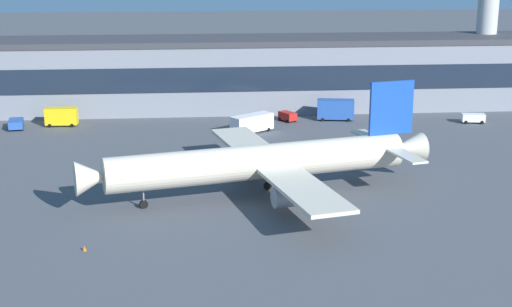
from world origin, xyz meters
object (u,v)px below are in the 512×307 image
at_px(follow_me_car, 473,118).
at_px(fuel_truck, 251,123).
at_px(pushback_tractor, 16,123).
at_px(traffic_cone_0, 84,248).
at_px(baggage_tug, 287,116).
at_px(airliner, 265,162).
at_px(catering_truck, 335,109).
at_px(stair_truck, 61,116).

bearing_deg(follow_me_car, fuel_truck, -174.64).
distance_m(pushback_tractor, traffic_cone_0, 64.34).
xyz_separation_m(baggage_tug, fuel_truck, (-7.82, -8.74, 0.80)).
relative_size(airliner, follow_me_car, 10.75).
height_order(catering_truck, traffic_cone_0, catering_truck).
bearing_deg(stair_truck, baggage_tug, 0.43).
bearing_deg(catering_truck, traffic_cone_0, -122.79).
xyz_separation_m(baggage_tug, catering_truck, (9.46, 0.14, 1.21)).
height_order(stair_truck, catering_truck, catering_truck).
height_order(stair_truck, fuel_truck, stair_truck).
xyz_separation_m(follow_me_car, pushback_tractor, (-87.69, 2.68, -0.04)).
height_order(follow_me_car, pushback_tractor, follow_me_car).
xyz_separation_m(follow_me_car, traffic_cone_0, (-66.95, -58.22, -0.78)).
bearing_deg(fuel_truck, baggage_tug, 48.17).
relative_size(follow_me_car, stair_truck, 0.76).
bearing_deg(fuel_truck, traffic_cone_0, -113.29).
height_order(pushback_tractor, catering_truck, catering_truck).
bearing_deg(follow_me_car, baggage_tug, 172.62).
distance_m(airliner, follow_me_car, 60.27).
xyz_separation_m(follow_me_car, catering_truck, (-26.37, 4.78, 1.20)).
distance_m(stair_truck, fuel_truck, 36.92).
bearing_deg(pushback_tractor, airliner, -44.96).
bearing_deg(baggage_tug, stair_truck, -179.57).
height_order(stair_truck, traffic_cone_0, stair_truck).
height_order(airliner, follow_me_car, airliner).
height_order(follow_me_car, baggage_tug, same).
distance_m(baggage_tug, traffic_cone_0, 70.15).
distance_m(follow_me_car, stair_truck, 79.72).
relative_size(baggage_tug, stair_truck, 0.68).
bearing_deg(stair_truck, catering_truck, 0.50).
height_order(airliner, stair_truck, airliner).
bearing_deg(follow_me_car, traffic_cone_0, -138.99).
distance_m(catering_truck, traffic_cone_0, 74.97).
bearing_deg(baggage_tug, pushback_tractor, -177.83).
height_order(airliner, traffic_cone_0, airliner).
bearing_deg(fuel_truck, pushback_tractor, 171.26).
height_order(baggage_tug, catering_truck, catering_truck).
height_order(baggage_tug, traffic_cone_0, baggage_tug).
bearing_deg(airliner, catering_truck, 67.99).
height_order(follow_me_car, fuel_truck, fuel_truck).
xyz_separation_m(catering_truck, traffic_cone_0, (-40.58, -63.00, -1.99)).
bearing_deg(fuel_truck, follow_me_car, 5.36).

